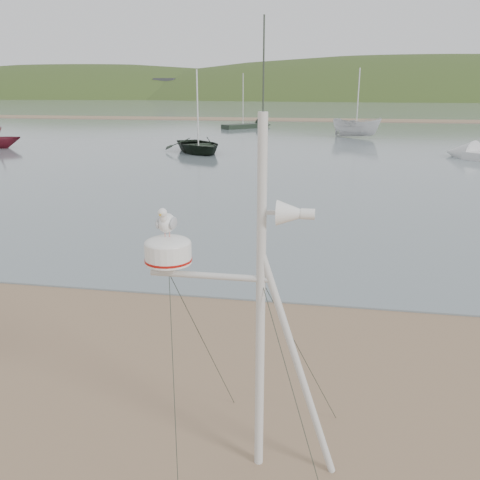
% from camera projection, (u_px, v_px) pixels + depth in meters
% --- Properties ---
extents(ground, '(560.00, 560.00, 0.00)m').
position_uv_depth(ground, '(82.00, 392.00, 8.08)').
color(ground, '#7E6249').
rests_on(ground, ground).
extents(water, '(560.00, 256.00, 0.04)m').
position_uv_depth(water, '(318.00, 105.00, 132.51)').
color(water, slate).
rests_on(water, ground).
extents(sandbar, '(560.00, 7.00, 0.07)m').
position_uv_depth(sandbar, '(306.00, 120.00, 74.05)').
color(sandbar, '#7E6249').
rests_on(sandbar, water).
extents(hill_ridge, '(620.00, 180.00, 80.00)m').
position_uv_depth(hill_ridge, '(363.00, 142.00, 232.23)').
color(hill_ridge, '#2A3C18').
rests_on(hill_ridge, ground).
extents(far_cottages, '(294.40, 6.30, 8.00)m').
position_uv_depth(far_cottages, '(331.00, 89.00, 191.20)').
color(far_cottages, beige).
rests_on(far_cottages, ground).
extents(mast_rig, '(2.37, 2.53, 5.35)m').
position_uv_depth(mast_rig, '(254.00, 376.00, 6.16)').
color(mast_rig, silver).
rests_on(mast_rig, ground).
extents(boat_dark, '(3.85, 3.19, 5.48)m').
position_uv_depth(boat_dark, '(198.00, 114.00, 36.21)').
color(boat_dark, black).
rests_on(boat_dark, water).
extents(boat_white, '(2.53, 2.50, 4.90)m').
position_uv_depth(boat_white, '(357.00, 111.00, 47.51)').
color(boat_white, silver).
rests_on(boat_white, water).
extents(sailboat_dark_mid, '(5.83, 5.96, 6.68)m').
position_uv_depth(sailboat_dark_mid, '(255.00, 125.00, 59.91)').
color(sailboat_dark_mid, black).
rests_on(sailboat_dark_mid, ground).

